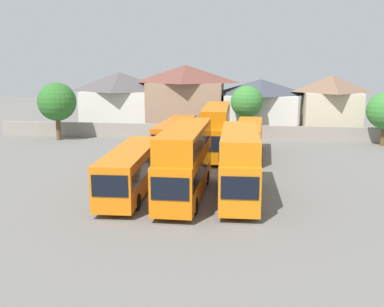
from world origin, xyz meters
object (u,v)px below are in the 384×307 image
(bus_3, at_px, (239,161))
(bus_2, at_px, (185,158))
(house_terrace_left, at_px, (121,100))
(house_terrace_right, at_px, (260,105))
(tree_behind_wall, at_px, (247,102))
(bus_5, at_px, (216,128))
(bus_4, at_px, (176,136))
(bus_6, at_px, (249,138))
(tree_right_of_lot, at_px, (57,102))
(house_terrace_centre, at_px, (186,97))
(bus_1, at_px, (131,169))
(house_terrace_far_right, at_px, (331,104))

(bus_3, bearing_deg, bus_2, -91.94)
(house_terrace_left, xyz_separation_m, house_terrace_right, (19.65, 0.21, -0.47))
(house_terrace_right, bearing_deg, tree_behind_wall, -109.93)
(bus_5, distance_m, house_terrace_left, 22.96)
(bus_4, height_order, bus_6, bus_4)
(bus_6, relative_size, tree_behind_wall, 1.72)
(bus_6, xyz_separation_m, house_terrace_left, (-18.30, 17.50, 2.16))
(bus_3, distance_m, house_terrace_left, 36.79)
(bus_3, height_order, tree_right_of_lot, tree_right_of_lot)
(bus_4, distance_m, house_terrace_right, 19.87)
(bus_2, bearing_deg, house_terrace_left, -156.24)
(bus_4, height_order, tree_right_of_lot, tree_right_of_lot)
(bus_5, relative_size, house_terrace_centre, 1.10)
(tree_behind_wall, bearing_deg, bus_3, -90.30)
(bus_5, xyz_separation_m, tree_right_of_lot, (-19.98, 7.18, 1.82))
(bus_1, xyz_separation_m, bus_6, (8.34, 14.52, 0.06))
(bus_5, bearing_deg, house_terrace_right, 163.70)
(bus_6, bearing_deg, bus_5, -90.49)
(bus_6, relative_size, house_terrace_centre, 1.05)
(bus_3, relative_size, tree_behind_wall, 1.60)
(bus_6, distance_m, house_terrace_centre, 19.63)
(bus_1, height_order, bus_6, bus_6)
(house_terrace_centre, bearing_deg, bus_5, -71.99)
(bus_5, distance_m, house_terrace_far_right, 21.52)
(bus_1, distance_m, bus_4, 14.51)
(house_terrace_right, distance_m, tree_behind_wall, 5.26)
(bus_4, relative_size, house_terrace_far_right, 1.52)
(bus_2, xyz_separation_m, tree_right_of_lot, (-18.94, 22.02, 1.86))
(bus_5, height_order, tree_right_of_lot, tree_right_of_lot)
(bus_1, relative_size, tree_right_of_lot, 1.67)
(bus_2, xyz_separation_m, bus_3, (3.80, -0.00, -0.10))
(bus_2, distance_m, bus_6, 15.36)
(house_terrace_far_right, bearing_deg, bus_3, -109.65)
(house_terrace_left, bearing_deg, house_terrace_right, 0.62)
(bus_6, distance_m, house_terrace_left, 25.41)
(tree_behind_wall, bearing_deg, bus_1, -106.16)
(bus_1, distance_m, house_terrace_far_right, 36.41)
(house_terrace_right, relative_size, house_terrace_far_right, 1.30)
(bus_4, distance_m, house_terrace_far_right, 24.55)
(bus_2, bearing_deg, bus_6, 163.83)
(tree_behind_wall, bearing_deg, house_terrace_centre, 152.19)
(tree_right_of_lot, bearing_deg, tree_behind_wall, 13.51)
(house_terrace_left, bearing_deg, bus_6, -43.72)
(bus_3, distance_m, tree_right_of_lot, 31.72)
(bus_5, bearing_deg, bus_2, -5.40)
(house_terrace_far_right, bearing_deg, bus_4, -137.45)
(house_terrace_far_right, xyz_separation_m, tree_right_of_lot, (-33.89, -9.19, 0.71))
(house_terrace_right, bearing_deg, bus_6, -94.37)
(bus_1, distance_m, house_terrace_centre, 31.93)
(bus_1, xyz_separation_m, bus_5, (5.02, 14.66, 0.95))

